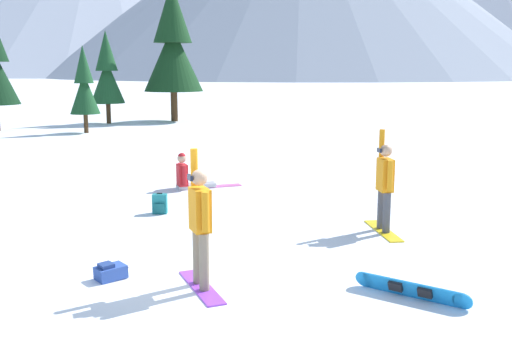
# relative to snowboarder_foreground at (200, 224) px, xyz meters

# --- Properties ---
(ground_plane) EXTENTS (800.00, 800.00, 0.00)m
(ground_plane) POSITION_rel_snowboarder_foreground_xyz_m (-0.41, 0.61, -0.98)
(ground_plane) COLOR white
(snowboarder_foreground) EXTENTS (0.94, 1.47, 2.06)m
(snowboarder_foreground) POSITION_rel_snowboarder_foreground_xyz_m (0.00, 0.00, 0.00)
(snowboarder_foreground) COLOR #993FD8
(snowboarder_foreground) RESTS_ON ground_plane
(snowboarder_midground) EXTENTS (0.62, 1.60, 2.02)m
(snowboarder_midground) POSITION_rel_snowboarder_foreground_xyz_m (3.10, 3.34, -0.03)
(snowboarder_midground) COLOR yellow
(snowboarder_midground) RESTS_ON ground_plane
(snowboarder_background) EXTENTS (1.75, 1.11, 0.99)m
(snowboarder_background) POSITION_rel_snowboarder_foreground_xyz_m (-1.60, 7.15, -0.64)
(snowboarder_background) COLOR #B7B7BC
(snowboarder_background) RESTS_ON ground_plane
(loose_snowboard_near_left) EXTENTS (1.55, 0.98, 0.26)m
(loose_snowboard_near_left) POSITION_rel_snowboarder_foreground_xyz_m (3.04, -0.17, -0.85)
(loose_snowboard_near_left) COLOR #1E8CD8
(loose_snowboard_near_left) RESTS_ON ground_plane
(backpack_teal) EXTENTS (0.34, 0.29, 0.47)m
(backpack_teal) POSITION_rel_snowboarder_foreground_xyz_m (-1.71, 4.40, -0.77)
(backpack_teal) COLOR #1E7A7F
(backpack_teal) RESTS_ON ground_plane
(backpack_blue) EXTENTS (0.54, 0.54, 0.27)m
(backpack_blue) POSITION_rel_snowboarder_foreground_xyz_m (-1.47, 0.24, -0.86)
(backpack_blue) COLOR #2D4C9E
(backpack_blue) RESTS_ON ground_plane
(pine_tree_slender) EXTENTS (3.50, 3.50, 8.16)m
(pine_tree_slender) POSITION_rel_snowboarder_foreground_xyz_m (-6.37, 26.83, 3.47)
(pine_tree_slender) COLOR #472D19
(pine_tree_slender) RESTS_ON ground_plane
(pine_tree_twin) EXTENTS (1.95, 1.95, 5.29)m
(pine_tree_twin) POSITION_rel_snowboarder_foreground_xyz_m (-9.88, 25.18, 1.90)
(pine_tree_twin) COLOR #472D19
(pine_tree_twin) RESTS_ON ground_plane
(pine_tree_young) EXTENTS (1.45, 1.45, 4.30)m
(pine_tree_young) POSITION_rel_snowboarder_foreground_xyz_m (-9.35, 20.20, 1.36)
(pine_tree_young) COLOR #472D19
(pine_tree_young) RESTS_ON ground_plane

